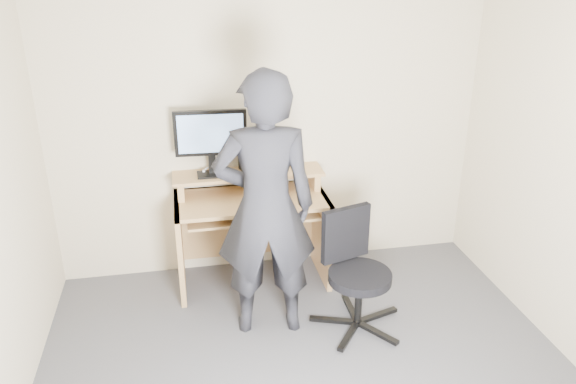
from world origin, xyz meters
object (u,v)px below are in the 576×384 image
object	(u,v)px
monitor	(211,137)
desk	(251,217)
person	(265,208)
office_chair	(355,267)

from	to	relation	value
monitor	desk	bearing A→B (deg)	-7.95
person	office_chair	bearing A→B (deg)	176.91
office_chair	person	world-z (taller)	person
person	monitor	bearing A→B (deg)	-63.98
monitor	office_chair	size ratio (longest dim) A/B	0.65
office_chair	desk	bearing A→B (deg)	111.66
desk	office_chair	size ratio (longest dim) A/B	1.40
desk	person	distance (m)	0.81
monitor	person	bearing A→B (deg)	-65.81
office_chair	person	distance (m)	0.79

